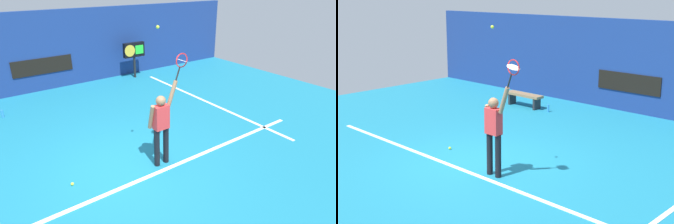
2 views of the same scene
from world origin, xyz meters
The scene contains 10 objects.
ground_plane centered at (0.00, 0.00, 0.00)m, with size 18.00×18.00×0.00m, color teal.
back_wall centered at (0.00, 6.59, 1.46)m, with size 18.00×0.20×2.93m, color navy.
sponsor_banner_center centered at (0.00, 6.47, 0.95)m, with size 2.20×0.03×0.60m, color black.
court_baseline centered at (0.00, -0.54, 0.01)m, with size 10.00×0.10×0.01m, color white.
tennis_player centered at (0.72, -0.27, 1.01)m, with size 0.69×0.31×1.97m.
tennis_racket centered at (1.25, -0.27, 2.34)m, with size 0.40×0.27×0.63m.
tennis_ball centered at (0.67, -0.25, 3.11)m, with size 0.07×0.07×0.07m, color #CCE033.
court_bench centered at (-2.86, 4.72, 0.34)m, with size 1.40×0.36×0.45m.
water_bottle centered at (-1.83, 4.72, 0.12)m, with size 0.07×0.07×0.24m, color #338CD8.
spare_ball centered at (-1.26, 0.16, 0.03)m, with size 0.07×0.07×0.07m, color #CCE033.
Camera 2 is at (7.37, -6.87, 3.82)m, focal length 50.61 mm.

